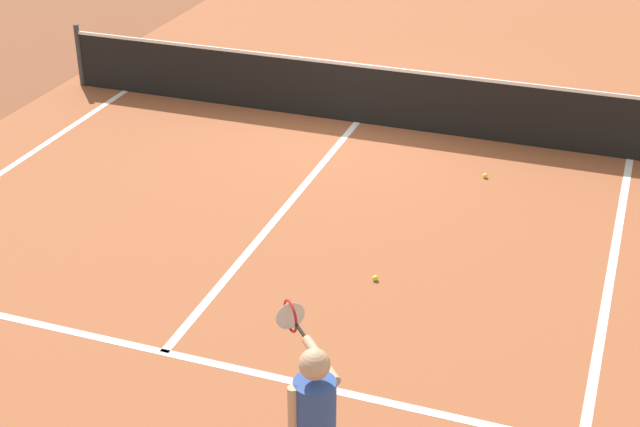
{
  "coord_description": "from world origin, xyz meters",
  "views": [
    {
      "loc": [
        4.1,
        -13.23,
        5.73
      ],
      "look_at": [
        1.11,
        -4.84,
        1.0
      ],
      "focal_mm": 53.6,
      "sensor_mm": 36.0,
      "label": 1
    }
  ],
  "objects_px": {
    "player_near": "(314,419)",
    "tennis_ball_near_net": "(485,176)",
    "net": "(358,93)",
    "tennis_ball_mid_court": "(375,278)"
  },
  "relations": [
    {
      "from": "tennis_ball_near_net",
      "to": "tennis_ball_mid_court",
      "type": "bearing_deg",
      "value": -102.09
    },
    {
      "from": "net",
      "to": "tennis_ball_near_net",
      "type": "bearing_deg",
      "value": -30.06
    },
    {
      "from": "player_near",
      "to": "tennis_ball_near_net",
      "type": "relative_size",
      "value": 25.87
    },
    {
      "from": "player_near",
      "to": "tennis_ball_near_net",
      "type": "height_order",
      "value": "player_near"
    },
    {
      "from": "net",
      "to": "tennis_ball_mid_court",
      "type": "distance_m",
      "value": 4.69
    },
    {
      "from": "net",
      "to": "tennis_ball_mid_court",
      "type": "height_order",
      "value": "net"
    },
    {
      "from": "net",
      "to": "tennis_ball_near_net",
      "type": "height_order",
      "value": "net"
    },
    {
      "from": "tennis_ball_near_net",
      "to": "tennis_ball_mid_court",
      "type": "relative_size",
      "value": 1.0
    },
    {
      "from": "player_near",
      "to": "tennis_ball_near_net",
      "type": "distance_m",
      "value": 6.8
    },
    {
      "from": "tennis_ball_near_net",
      "to": "net",
      "type": "bearing_deg",
      "value": 149.94
    }
  ]
}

